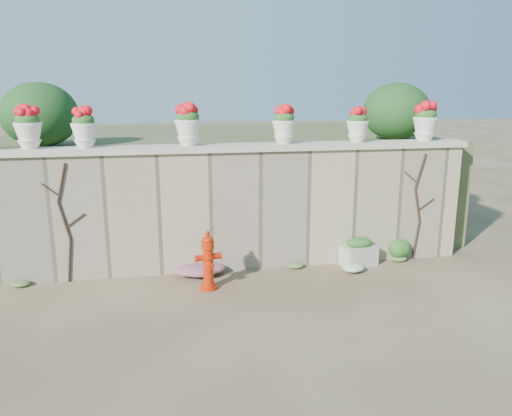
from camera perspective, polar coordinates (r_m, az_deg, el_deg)
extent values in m
plane|color=brown|center=(7.04, -0.24, -11.63)|extent=(80.00, 80.00, 0.00)
cube|color=#9B8D67|center=(8.39, -2.48, -0.23)|extent=(8.00, 0.40, 2.00)
cube|color=#B8AF9C|center=(8.20, -2.56, 6.91)|extent=(8.10, 0.52, 0.10)
cube|color=#384C23|center=(11.50, -4.78, 3.49)|extent=(9.00, 6.00, 2.00)
ellipsoid|color=#143814|center=(9.50, -23.48, 9.76)|extent=(1.30, 1.30, 1.10)
ellipsoid|color=#143814|center=(10.34, 15.73, 10.57)|extent=(1.30, 1.30, 1.10)
cylinder|color=black|center=(8.41, -20.53, -5.67)|extent=(0.12, 0.04, 0.70)
cylinder|color=black|center=(8.24, -21.07, -1.39)|extent=(0.17, 0.04, 0.61)
cylinder|color=black|center=(8.11, -21.35, 2.71)|extent=(0.18, 0.04, 0.61)
cylinder|color=black|center=(8.21, -19.93, -1.35)|extent=(0.30, 0.02, 0.22)
cylinder|color=black|center=(8.17, -22.50, 1.96)|extent=(0.25, 0.02, 0.21)
cylinder|color=black|center=(9.37, 17.81, -3.52)|extent=(0.12, 0.04, 0.70)
cylinder|color=black|center=(9.20, 17.96, 0.34)|extent=(0.17, 0.04, 0.61)
cylinder|color=black|center=(9.09, 18.29, 4.03)|extent=(0.18, 0.04, 0.61)
cylinder|color=black|center=(9.28, 18.86, 0.38)|extent=(0.30, 0.02, 0.22)
cylinder|color=black|center=(9.03, 17.27, 3.39)|extent=(0.25, 0.02, 0.21)
cylinder|color=#B82107|center=(7.77, -5.43, -9.01)|extent=(0.26, 0.26, 0.05)
cylinder|color=#B82107|center=(7.64, -5.49, -6.60)|extent=(0.16, 0.16, 0.58)
cylinder|color=#B82107|center=(7.60, -5.51, -5.61)|extent=(0.19, 0.19, 0.04)
cylinder|color=#B82107|center=(7.54, -5.55, -4.21)|extent=(0.19, 0.19, 0.11)
ellipsoid|color=#B82107|center=(7.51, -5.56, -3.53)|extent=(0.18, 0.18, 0.13)
cylinder|color=#B82107|center=(7.49, -5.57, -2.99)|extent=(0.06, 0.06, 0.09)
cylinder|color=#B82107|center=(7.56, -6.45, -5.73)|extent=(0.15, 0.12, 0.09)
cylinder|color=#B82107|center=(7.63, -4.58, -5.49)|extent=(0.15, 0.12, 0.09)
cylinder|color=#B82107|center=(7.54, -5.26, -6.51)|extent=(0.10, 0.11, 0.08)
cube|color=#B8AF9C|center=(8.86, 11.65, -5.33)|extent=(0.66, 0.47, 0.35)
ellipsoid|color=#1E5119|center=(8.79, 11.72, -3.89)|extent=(0.51, 0.37, 0.18)
ellipsoid|color=#1E5119|center=(9.23, 16.07, -4.28)|extent=(0.54, 0.49, 0.51)
ellipsoid|color=#B6248A|center=(8.24, -5.74, -6.95)|extent=(0.90, 0.60, 0.24)
ellipsoid|color=white|center=(8.49, 10.95, -6.74)|extent=(0.50, 0.40, 0.18)
ellipsoid|color=#1E5119|center=(8.32, -24.69, 9.19)|extent=(0.35, 0.35, 0.21)
ellipsoid|color=red|center=(8.31, -24.75, 9.79)|extent=(0.31, 0.31, 0.22)
ellipsoid|color=#1E5119|center=(8.16, -19.13, 9.46)|extent=(0.33, 0.33, 0.20)
ellipsoid|color=red|center=(8.16, -19.18, 10.05)|extent=(0.29, 0.29, 0.21)
ellipsoid|color=#1E5119|center=(8.09, -7.81, 10.29)|extent=(0.36, 0.36, 0.22)
ellipsoid|color=red|center=(8.09, -7.83, 10.94)|extent=(0.32, 0.32, 0.23)
ellipsoid|color=#1E5119|center=(8.32, 3.22, 10.27)|extent=(0.34, 0.34, 0.20)
ellipsoid|color=red|center=(8.32, 3.23, 10.85)|extent=(0.30, 0.30, 0.21)
ellipsoid|color=#1E5119|center=(8.72, 11.56, 10.01)|extent=(0.32, 0.32, 0.19)
ellipsoid|color=red|center=(8.72, 11.58, 10.54)|extent=(0.28, 0.28, 0.20)
ellipsoid|color=#1E5119|center=(9.26, 18.84, 10.08)|extent=(0.36, 0.36, 0.22)
ellipsoid|color=red|center=(9.25, 18.88, 10.64)|extent=(0.32, 0.32, 0.23)
ellipsoid|color=#1E5119|center=(9.30, 19.01, 8.52)|extent=(0.18, 0.18, 0.13)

